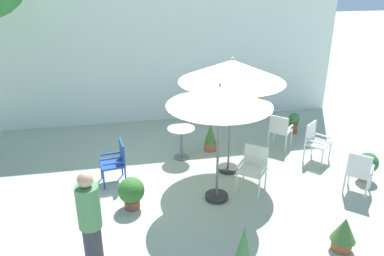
# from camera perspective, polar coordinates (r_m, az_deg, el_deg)

# --- Properties ---
(ground_plane) EXTENTS (60.00, 60.00, 0.00)m
(ground_plane) POSITION_cam_1_polar(r_m,az_deg,el_deg) (7.77, 0.78, -8.85)
(ground_plane) COLOR #ADB49B
(villa_facade) EXTENTS (9.65, 0.30, 4.73)m
(villa_facade) POSITION_cam_1_polar(r_m,az_deg,el_deg) (10.66, -3.61, 13.57)
(villa_facade) COLOR white
(villa_facade) RESTS_ON ground
(patio_umbrella_0) EXTENTS (1.86, 1.86, 2.30)m
(patio_umbrella_0) POSITION_cam_1_polar(r_m,az_deg,el_deg) (6.55, 4.13, 4.64)
(patio_umbrella_0) COLOR #2D2D2D
(patio_umbrella_0) RESTS_ON ground
(patio_umbrella_1) EXTENTS (2.14, 2.14, 2.50)m
(patio_umbrella_1) POSITION_cam_1_polar(r_m,az_deg,el_deg) (7.58, 6.02, 8.40)
(patio_umbrella_1) COLOR #2D2D2D
(patio_umbrella_1) RESTS_ON ground
(cafe_table_0) EXTENTS (0.62, 0.62, 0.75)m
(cafe_table_0) POSITION_cam_1_polar(r_m,az_deg,el_deg) (8.67, -1.62, -1.44)
(cafe_table_0) COLOR silver
(cafe_table_0) RESTS_ON ground
(patio_chair_0) EXTENTS (0.63, 0.63, 0.85)m
(patio_chair_0) POSITION_cam_1_polar(r_m,az_deg,el_deg) (9.41, 13.04, -0.13)
(patio_chair_0) COLOR silver
(patio_chair_0) RESTS_ON ground
(patio_chair_1) EXTENTS (0.67, 0.66, 0.92)m
(patio_chair_1) POSITION_cam_1_polar(r_m,az_deg,el_deg) (7.52, 9.20, -5.60)
(patio_chair_1) COLOR white
(patio_chair_1) RESTS_ON ground
(patio_chair_2) EXTENTS (0.64, 0.64, 0.90)m
(patio_chair_2) POSITION_cam_1_polar(r_m,az_deg,el_deg) (7.97, 23.78, -5.86)
(patio_chair_2) COLOR silver
(patio_chair_2) RESTS_ON ground
(patio_chair_3) EXTENTS (0.66, 0.66, 0.89)m
(patio_chair_3) POSITION_cam_1_polar(r_m,az_deg,el_deg) (9.00, 17.98, -1.67)
(patio_chair_3) COLOR silver
(patio_chair_3) RESTS_ON ground
(patio_chair_4) EXTENTS (0.53, 0.54, 0.88)m
(patio_chair_4) POSITION_cam_1_polar(r_m,az_deg,el_deg) (7.87, -11.28, -4.66)
(patio_chair_4) COLOR #24449B
(patio_chair_4) RESTS_ON ground
(potted_plant_0) EXTENTS (0.30, 0.30, 0.69)m
(potted_plant_0) POSITION_cam_1_polar(r_m,az_deg,el_deg) (9.12, 2.77, -1.43)
(potted_plant_0) COLOR #B1603B
(potted_plant_0) RESTS_ON ground
(potted_plant_1) EXTENTS (0.30, 0.30, 0.55)m
(potted_plant_1) POSITION_cam_1_polar(r_m,az_deg,el_deg) (10.46, 15.01, 0.90)
(potted_plant_1) COLOR brown
(potted_plant_1) RESTS_ON ground
(potted_plant_2) EXTENTS (0.48, 0.48, 0.61)m
(potted_plant_2) POSITION_cam_1_polar(r_m,az_deg,el_deg) (7.08, -9.07, -9.43)
(potted_plant_2) COLOR brown
(potted_plant_2) RESTS_ON ground
(potted_plant_3) EXTENTS (0.22, 0.22, 0.78)m
(potted_plant_3) POSITION_cam_1_polar(r_m,az_deg,el_deg) (5.74, 7.74, -17.47)
(potted_plant_3) COLOR #AE5930
(potted_plant_3) RESTS_ON ground
(potted_plant_5) EXTENTS (0.43, 0.43, 0.60)m
(potted_plant_5) POSITION_cam_1_polar(r_m,az_deg,el_deg) (8.67, 24.82, -5.01)
(potted_plant_5) COLOR #CB7349
(potted_plant_5) RESTS_ON ground
(potted_plant_6) EXTENTS (0.39, 0.39, 0.58)m
(potted_plant_6) POSITION_cam_1_polar(r_m,az_deg,el_deg) (6.52, 21.80, -14.38)
(potted_plant_6) COLOR #984F2F
(potted_plant_6) RESTS_ON ground
(standing_person) EXTENTS (0.41, 0.41, 1.65)m
(standing_person) POSITION_cam_1_polar(r_m,az_deg,el_deg) (5.57, -14.97, -13.62)
(standing_person) COLOR #33333D
(standing_person) RESTS_ON ground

